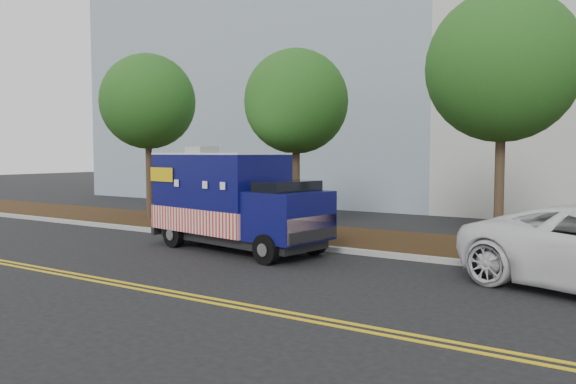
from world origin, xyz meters
The scene contains 10 objects.
ground centered at (0.00, 0.00, 0.00)m, with size 120.00×120.00×0.00m, color black.
curb centered at (0.00, 1.40, 0.07)m, with size 120.00×0.18×0.15m, color #9E9E99.
mulch_strip centered at (0.00, 3.50, 0.07)m, with size 120.00×4.00×0.15m, color black.
centerline_near centered at (0.00, -4.45, 0.01)m, with size 120.00×0.10×0.01m, color gold.
centerline_far centered at (0.00, -4.70, 0.01)m, with size 120.00×0.10×0.01m, color gold.
tree_a centered at (-7.13, 3.77, 4.91)m, with size 3.89×3.89×6.87m.
tree_b centered at (0.34, 3.24, 4.51)m, with size 3.46×3.46×6.26m.
tree_c centered at (6.83, 3.29, 5.13)m, with size 4.08×4.08×7.19m.
sign_post centered at (-2.53, 1.81, 1.20)m, with size 0.06×0.06×2.40m, color #473828.
food_truck centered at (0.00, 0.21, 1.37)m, with size 6.00×3.05×3.02m.
Camera 1 is at (10.17, -12.68, 2.83)m, focal length 35.00 mm.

